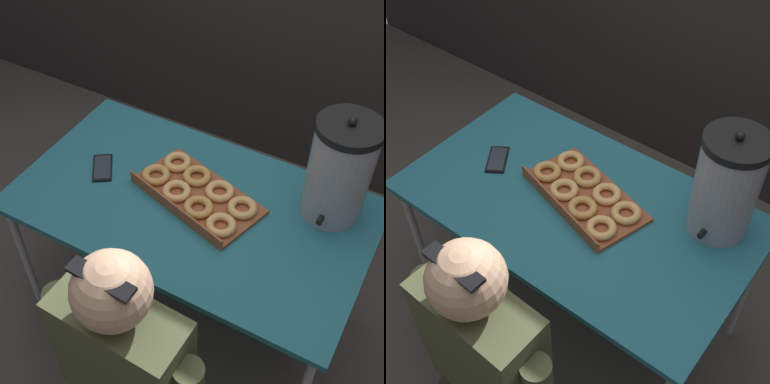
# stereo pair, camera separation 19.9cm
# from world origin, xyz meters

# --- Properties ---
(ground_plane) EXTENTS (12.00, 12.00, 0.00)m
(ground_plane) POSITION_xyz_m (0.00, 0.00, 0.00)
(ground_plane) COLOR #4C473F
(folding_table) EXTENTS (1.35, 0.78, 0.77)m
(folding_table) POSITION_xyz_m (0.00, 0.00, 0.72)
(folding_table) COLOR #236675
(folding_table) RESTS_ON ground
(donut_box) EXTENTS (0.55, 0.39, 0.05)m
(donut_box) POSITION_xyz_m (0.00, 0.04, 0.79)
(donut_box) COLOR brown
(donut_box) RESTS_ON folding_table
(coffee_urn) EXTENTS (0.23, 0.26, 0.44)m
(coffee_urn) POSITION_xyz_m (0.47, 0.22, 0.97)
(coffee_urn) COLOR #939399
(coffee_urn) RESTS_ON folding_table
(cell_phone) EXTENTS (0.15, 0.17, 0.01)m
(cell_phone) POSITION_xyz_m (-0.41, -0.01, 0.77)
(cell_phone) COLOR black
(cell_phone) RESTS_ON folding_table
(person_seated) EXTENTS (0.56, 0.24, 1.20)m
(person_seated) POSITION_xyz_m (0.12, -0.63, 0.58)
(person_seated) COLOR #33332D
(person_seated) RESTS_ON ground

